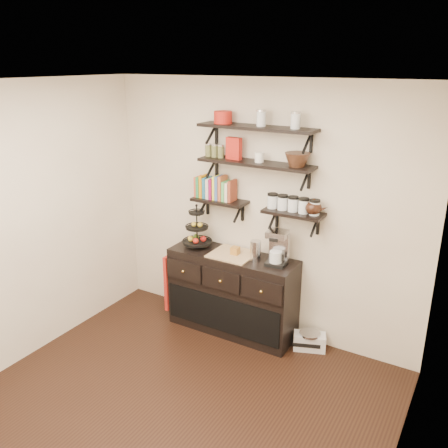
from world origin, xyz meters
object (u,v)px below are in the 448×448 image
sideboard (232,293)px  fruit_stand (197,233)px  coffee_maker (278,248)px  radio (309,341)px

sideboard → fruit_stand: fruit_stand is taller
fruit_stand → coffee_maker: fruit_stand is taller
fruit_stand → radio: (1.33, 0.07, -0.97)m
fruit_stand → radio: fruit_stand is taller
sideboard → radio: sideboard is taller
coffee_maker → radio: bearing=1.5°
sideboard → fruit_stand: 0.75m
fruit_stand → radio: 1.64m
fruit_stand → coffee_maker: (0.95, 0.02, 0.01)m
radio → coffee_maker: bearing=166.3°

